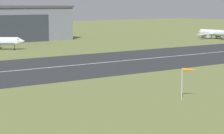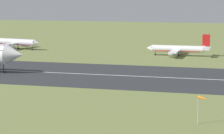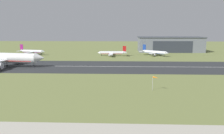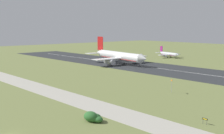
{
  "view_description": "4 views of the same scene",
  "coord_description": "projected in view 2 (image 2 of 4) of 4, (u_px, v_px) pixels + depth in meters",
  "views": [
    {
      "loc": [
        -72.17,
        8.11,
        16.65
      ],
      "look_at": [
        -16.32,
        76.46,
        5.88
      ],
      "focal_mm": 85.0,
      "sensor_mm": 36.0,
      "label": 1
    },
    {
      "loc": [
        4.81,
        -28.59,
        24.81
      ],
      "look_at": [
        -25.95,
        81.88,
        8.56
      ],
      "focal_mm": 85.0,
      "sensor_mm": 36.0,
      "label": 2
    },
    {
      "loc": [
        -18.1,
        -11.09,
        23.15
      ],
      "look_at": [
        -21.6,
        78.12,
        7.54
      ],
      "focal_mm": 35.0,
      "sensor_mm": 36.0,
      "label": 3
    },
    {
      "loc": [
        73.02,
        -29.4,
        26.99
      ],
      "look_at": [
        -34.8,
        63.24,
        8.33
      ],
      "focal_mm": 50.0,
      "sensor_mm": 36.0,
      "label": 4
    }
  ],
  "objects": [
    {
      "name": "airplane_parked_west",
      "position": [
        15.0,
        42.0,
        231.56
      ],
      "size": [
        26.02,
        22.76,
        9.38
      ],
      "color": "silver",
      "rests_on": "ground_plane"
    },
    {
      "name": "airplane_parked_east",
      "position": [
        178.0,
        49.0,
        207.12
      ],
      "size": [
        25.48,
        22.61,
        8.68
      ],
      "color": "white",
      "rests_on": "ground_plane"
    },
    {
      "name": "windsock_pole",
      "position": [
        202.0,
        99.0,
        98.84
      ],
      "size": [
        2.16,
        2.2,
        5.5
      ],
      "color": "#B7B7BC",
      "rests_on": "ground_plane"
    }
  ]
}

